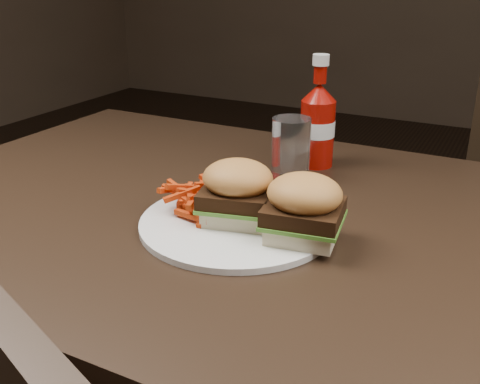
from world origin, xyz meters
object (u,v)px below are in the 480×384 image
at_px(ketchup_bottle, 317,134).
at_px(tumbler, 291,148).
at_px(dining_table, 242,218).
at_px(plate, 237,223).

bearing_deg(ketchup_bottle, tumbler, -101.80).
distance_m(dining_table, ketchup_bottle, 0.25).
bearing_deg(ketchup_bottle, plate, -91.71).
distance_m(dining_table, tumbler, 0.17).
height_order(dining_table, plate, plate).
height_order(dining_table, tumbler, tumbler).
height_order(ketchup_bottle, tumbler, ketchup_bottle).
height_order(plate, ketchup_bottle, ketchup_bottle).
bearing_deg(plate, dining_table, 110.88).
relative_size(dining_table, tumbler, 11.24).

